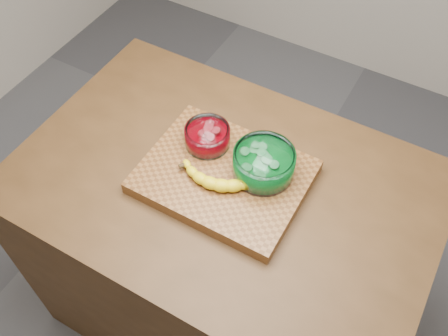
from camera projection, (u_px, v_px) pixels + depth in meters
The scene contains 6 objects.
ground at pixel (224, 306), 2.13m from camera, with size 3.50×3.50×0.00m, color #4F4F53.
counter at pixel (224, 256), 1.77m from camera, with size 1.20×0.80×0.90m, color #472D15.
cutting_board at pixel (224, 177), 1.40m from camera, with size 0.45×0.35×0.04m, color brown.
bowl_red at pixel (207, 136), 1.42m from camera, with size 0.13×0.13×0.06m.
bowl_green at pixel (264, 164), 1.35m from camera, with size 0.17×0.17×0.08m.
banana at pixel (223, 171), 1.36m from camera, with size 0.26×0.16×0.04m, color yellow, non-canonical shape.
Camera 1 is at (0.41, -0.73, 2.04)m, focal length 40.00 mm.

